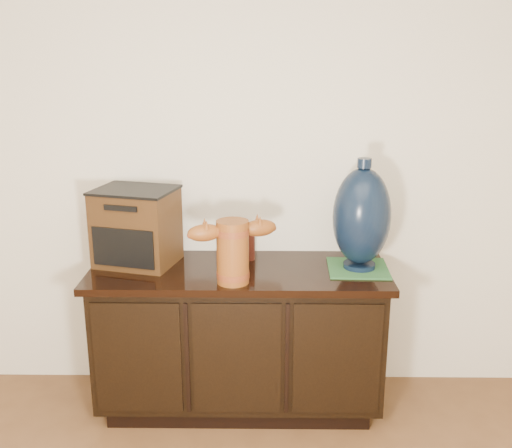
{
  "coord_description": "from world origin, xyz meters",
  "views": [
    {
      "loc": [
        0.12,
        -0.53,
        1.79
      ],
      "look_at": [
        0.09,
        2.18,
        1.0
      ],
      "focal_mm": 42.0,
      "sensor_mm": 36.0,
      "label": 1
    }
  ],
  "objects_px": {
    "sideboard": "(239,337)",
    "lamp_base": "(362,217)",
    "tv_radio": "(136,227)",
    "spray_can": "(249,244)",
    "terracotta_vessel": "(233,248)"
  },
  "relations": [
    {
      "from": "sideboard",
      "to": "spray_can",
      "type": "distance_m",
      "value": 0.47
    },
    {
      "from": "terracotta_vessel",
      "to": "lamp_base",
      "type": "relative_size",
      "value": 0.77
    },
    {
      "from": "tv_radio",
      "to": "spray_can",
      "type": "xyz_separation_m",
      "value": [
        0.56,
        0.06,
        -0.11
      ]
    },
    {
      "from": "terracotta_vessel",
      "to": "spray_can",
      "type": "height_order",
      "value": "terracotta_vessel"
    },
    {
      "from": "terracotta_vessel",
      "to": "sideboard",
      "type": "bearing_deg",
      "value": 66.47
    },
    {
      "from": "sideboard",
      "to": "lamp_base",
      "type": "bearing_deg",
      "value": 0.41
    },
    {
      "from": "lamp_base",
      "to": "terracotta_vessel",
      "type": "bearing_deg",
      "value": -163.4
    },
    {
      "from": "sideboard",
      "to": "spray_can",
      "type": "relative_size",
      "value": 8.66
    },
    {
      "from": "sideboard",
      "to": "spray_can",
      "type": "xyz_separation_m",
      "value": [
        0.05,
        0.14,
        0.45
      ]
    },
    {
      "from": "tv_radio",
      "to": "lamp_base",
      "type": "distance_m",
      "value": 1.1
    },
    {
      "from": "tv_radio",
      "to": "spray_can",
      "type": "height_order",
      "value": "tv_radio"
    },
    {
      "from": "sideboard",
      "to": "lamp_base",
      "type": "xyz_separation_m",
      "value": [
        0.59,
        0.0,
        0.63
      ]
    },
    {
      "from": "lamp_base",
      "to": "sideboard",
      "type": "bearing_deg",
      "value": -179.59
    },
    {
      "from": "sideboard",
      "to": "lamp_base",
      "type": "distance_m",
      "value": 0.87
    },
    {
      "from": "tv_radio",
      "to": "spray_can",
      "type": "relative_size",
      "value": 2.64
    }
  ]
}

